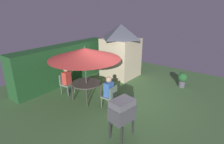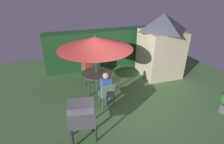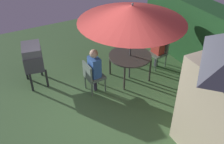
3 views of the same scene
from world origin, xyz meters
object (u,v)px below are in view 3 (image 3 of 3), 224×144
Objects in this scene: patio_table at (130,57)px; patio_umbrella at (132,14)px; person_in_red at (158,44)px; chair_far_side at (92,75)px; chair_near_shed at (159,51)px; person_in_blue at (94,66)px; bbq_grill at (33,57)px.

patio_umbrella is (-0.00, 0.00, 1.28)m from patio_table.
person_in_red is at bearing 97.22° from patio_umbrella.
chair_far_side is 0.71× the size of person_in_red.
person_in_blue reaches higher than chair_near_shed.
person_in_blue is at bearing 51.05° from bbq_grill.
chair_far_side is 2.28m from person_in_red.
person_in_red is 1.00× the size of person_in_blue.
patio_table is 1.06m from person_in_red.
person_in_red reaches higher than bbq_grill.
patio_table is 0.99× the size of bbq_grill.
person_in_red reaches higher than patio_table.
patio_umbrella is 3.12× the size of chair_far_side.
chair_near_shed is (0.86, 3.57, -0.33)m from bbq_grill.
person_in_blue is (-0.00, 0.09, 0.26)m from chair_far_side.
patio_umbrella reaches higher than chair_near_shed.
patio_umbrella reaches higher than person_in_red.
patio_umbrella is 1.85m from chair_near_shed.
chair_near_shed and chair_far_side have the same top height.
patio_table is 0.94× the size of person_in_blue.
bbq_grill is (-1.01, -2.43, 0.16)m from patio_table.
person_in_blue is at bearing -84.91° from chair_near_shed.
person_in_blue is at bearing -87.10° from patio_table.
chair_near_shed is at bearing 95.01° from chair_far_side.
bbq_grill is 1.33× the size of chair_near_shed.
person_in_red and person_in_blue have the same top height.
chair_far_side is 0.71× the size of person_in_blue.
person_in_red is 2.18m from person_in_blue.
patio_table is 2.64m from bbq_grill.
chair_near_shed is at bearing 97.22° from patio_table.
person_in_red is (-0.19, 2.25, 0.26)m from chair_far_side.
patio_table is at bearing 67.50° from bbq_grill.
chair_near_shed is 2.28m from person_in_blue.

